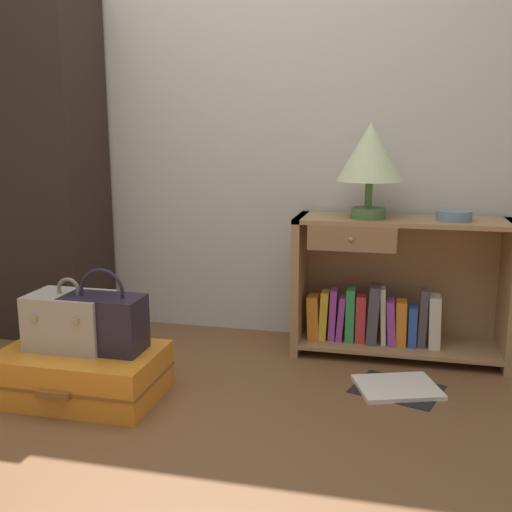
# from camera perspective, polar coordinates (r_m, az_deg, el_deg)

# --- Properties ---
(ground_plane) EXTENTS (9.00, 9.00, 0.00)m
(ground_plane) POSITION_cam_1_polar(r_m,az_deg,el_deg) (2.14, -10.13, -19.26)
(ground_plane) COLOR brown
(back_wall) EXTENTS (6.40, 0.10, 2.60)m
(back_wall) POSITION_cam_1_polar(r_m,az_deg,el_deg) (3.27, -0.20, 15.27)
(back_wall) COLOR beige
(back_wall) RESTS_ON ground_plane
(wardrobe) EXTENTS (0.99, 0.47, 1.88)m
(wardrobe) POSITION_cam_1_polar(r_m,az_deg,el_deg) (3.56, -22.82, 8.25)
(wardrobe) COLOR black
(wardrobe) RESTS_ON ground_plane
(bookshelf) EXTENTS (1.04, 0.37, 0.70)m
(bookshelf) POSITION_cam_1_polar(r_m,az_deg,el_deg) (3.03, 13.07, -3.29)
(bookshelf) COLOR #A37A51
(bookshelf) RESTS_ON ground_plane
(table_lamp) EXTENTS (0.32, 0.32, 0.46)m
(table_lamp) POSITION_cam_1_polar(r_m,az_deg,el_deg) (2.90, 10.97, 9.56)
(table_lamp) COLOR #4C7542
(table_lamp) RESTS_ON bookshelf
(bowl) EXTENTS (0.16, 0.16, 0.05)m
(bowl) POSITION_cam_1_polar(r_m,az_deg,el_deg) (2.94, 18.57, 3.73)
(bowl) COLOR slate
(bowl) RESTS_ON bookshelf
(suitcase_large) EXTENTS (0.67, 0.44, 0.21)m
(suitcase_large) POSITION_cam_1_polar(r_m,az_deg,el_deg) (2.65, -16.49, -10.82)
(suitcase_large) COLOR orange
(suitcase_large) RESTS_ON ground_plane
(train_case) EXTENTS (0.34, 0.24, 0.30)m
(train_case) POSITION_cam_1_polar(r_m,az_deg,el_deg) (2.62, -17.48, -5.94)
(train_case) COLOR #A89E8E
(train_case) RESTS_ON suitcase_large
(handbag) EXTENTS (0.34, 0.18, 0.35)m
(handbag) POSITION_cam_1_polar(r_m,az_deg,el_deg) (2.55, -14.52, -6.21)
(handbag) COLOR #231E2D
(handbag) RESTS_ON suitcase_large
(open_book_on_floor) EXTENTS (0.43, 0.38, 0.02)m
(open_book_on_floor) POSITION_cam_1_polar(r_m,az_deg,el_deg) (2.71, 13.48, -12.25)
(open_book_on_floor) COLOR white
(open_book_on_floor) RESTS_ON ground_plane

